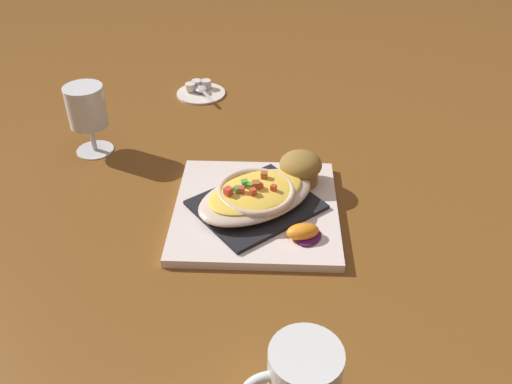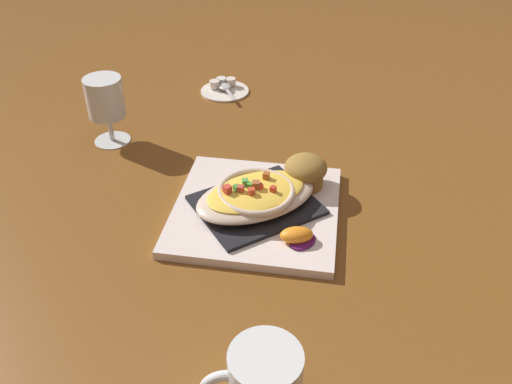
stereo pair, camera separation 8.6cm
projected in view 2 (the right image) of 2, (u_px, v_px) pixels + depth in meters
name	position (u px, v px, depth m)	size (l,w,h in m)	color
ground_plane	(256.00, 214.00, 0.90)	(2.60, 2.60, 0.00)	brown
square_plate	(256.00, 210.00, 0.90)	(0.27, 0.27, 0.02)	white
folded_napkin	(256.00, 205.00, 0.89)	(0.19, 0.16, 0.01)	black
gratin_dish	(256.00, 194.00, 0.88)	(0.24, 0.22, 0.04)	beige
muffin	(306.00, 171.00, 0.93)	(0.07, 0.07, 0.06)	olive
orange_garnish	(298.00, 236.00, 0.82)	(0.07, 0.06, 0.02)	#581658
stemmed_glass	(106.00, 101.00, 1.04)	(0.07, 0.07, 0.14)	white
creamer_saucer	(225.00, 90.00, 1.28)	(0.12, 0.12, 0.01)	white
spoon	(225.00, 87.00, 1.27)	(0.06, 0.09, 0.01)	silver
creamer_cup_0	(231.00, 81.00, 1.29)	(0.02, 0.02, 0.02)	white
creamer_cup_1	(221.00, 81.00, 1.29)	(0.02, 0.02, 0.02)	white
creamer_cup_2	(215.00, 84.00, 1.28)	(0.02, 0.02, 0.02)	white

